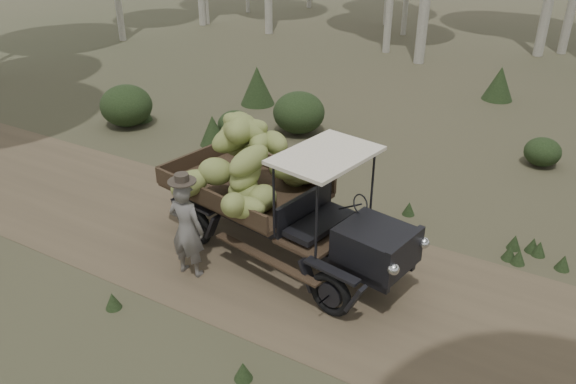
# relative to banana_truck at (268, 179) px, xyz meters

# --- Properties ---
(ground) EXTENTS (120.00, 120.00, 0.00)m
(ground) POSITION_rel_banana_truck_xyz_m (2.30, -0.36, -1.48)
(ground) COLOR #473D2B
(ground) RESTS_ON ground
(dirt_track) EXTENTS (70.00, 4.00, 0.01)m
(dirt_track) POSITION_rel_banana_truck_xyz_m (2.30, -0.36, -1.48)
(dirt_track) COLOR brown
(dirt_track) RESTS_ON ground
(banana_truck) EXTENTS (5.34, 2.81, 2.63)m
(banana_truck) POSITION_rel_banana_truck_xyz_m (0.00, 0.00, 0.00)
(banana_truck) COLOR black
(banana_truck) RESTS_ON ground
(farmer) EXTENTS (0.70, 0.52, 1.98)m
(farmer) POSITION_rel_banana_truck_xyz_m (-0.79, -1.41, -0.55)
(farmer) COLOR #5D5955
(farmer) RESTS_ON ground
(undergrowth) EXTENTS (22.15, 23.27, 1.35)m
(undergrowth) POSITION_rel_banana_truck_xyz_m (0.72, 0.43, -0.93)
(undergrowth) COLOR #233319
(undergrowth) RESTS_ON ground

